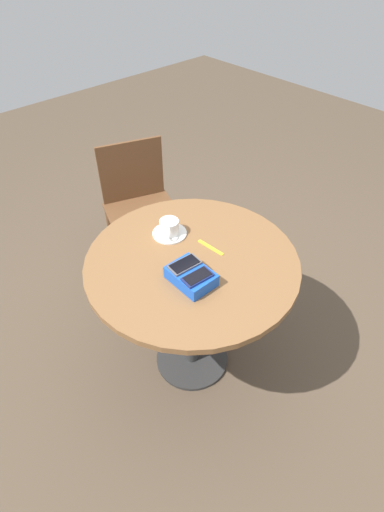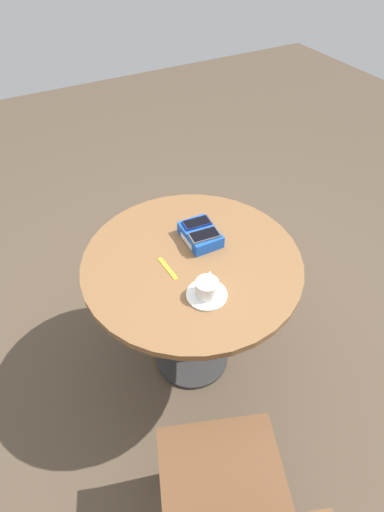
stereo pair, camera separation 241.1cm
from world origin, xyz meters
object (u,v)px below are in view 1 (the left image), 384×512
(phone_navy, at_px, (197,277))
(chair_near_window, at_px, (141,210))
(round_table, at_px, (192,280))
(coffee_cup, at_px, (169,227))
(saucer, at_px, (170,233))
(phone_box, at_px, (191,276))
(lanyard_strap, at_px, (210,247))
(phone_gray, at_px, (185,265))

(phone_navy, relative_size, chair_near_window, 0.15)
(round_table, xyz_separation_m, coffee_cup, (0.20, -0.04, 0.17))
(saucer, bearing_deg, phone_navy, 157.10)
(phone_box, xyz_separation_m, lanyard_strap, (0.10, -0.20, -0.03))
(phone_box, relative_size, phone_gray, 1.40)
(phone_box, distance_m, chair_near_window, 1.00)
(saucer, height_order, chair_near_window, chair_near_window)
(round_table, distance_m, phone_box, 0.20)
(saucer, relative_size, chair_near_window, 0.19)
(phone_box, distance_m, coffee_cup, 0.32)
(chair_near_window, bearing_deg, phone_box, 156.25)
(coffee_cup, height_order, lanyard_strap, coffee_cup)
(phone_box, relative_size, chair_near_window, 0.22)
(round_table, height_order, lanyard_strap, lanyard_strap)
(phone_gray, distance_m, lanyard_strap, 0.21)
(coffee_cup, height_order, chair_near_window, chair_near_window)
(phone_navy, height_order, phone_gray, same)
(lanyard_strap, bearing_deg, coffee_cup, 20.31)
(round_table, xyz_separation_m, lanyard_strap, (0.00, -0.11, 0.12))
(lanyard_strap, bearing_deg, phone_navy, 123.44)
(lanyard_strap, bearing_deg, round_table, 91.62)
(coffee_cup, bearing_deg, phone_gray, 152.29)
(saucer, distance_m, lanyard_strap, 0.21)
(phone_gray, bearing_deg, phone_navy, 173.16)
(phone_box, xyz_separation_m, coffee_cup, (0.29, -0.13, 0.01))
(phone_box, xyz_separation_m, phone_gray, (0.04, -0.00, 0.03))
(round_table, distance_m, phone_navy, 0.25)
(round_table, distance_m, phone_gray, 0.21)
(phone_gray, relative_size, lanyard_strap, 0.96)
(coffee_cup, distance_m, chair_near_window, 0.72)
(coffee_cup, bearing_deg, phone_box, 155.29)
(phone_box, height_order, phone_navy, phone_navy)
(phone_navy, bearing_deg, saucer, -22.90)
(phone_box, distance_m, lanyard_strap, 0.23)
(lanyard_strap, distance_m, chair_near_window, 0.85)
(round_table, bearing_deg, chair_near_window, -20.58)
(phone_box, relative_size, saucer, 1.19)
(phone_box, distance_m, phone_navy, 0.06)
(saucer, bearing_deg, coffee_cup, 139.59)
(chair_near_window, bearing_deg, saucer, 156.79)
(saucer, bearing_deg, lanyard_strap, -160.30)
(saucer, xyz_separation_m, lanyard_strap, (-0.19, -0.07, -0.00))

